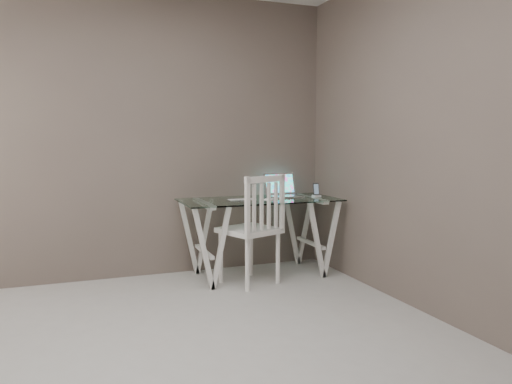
# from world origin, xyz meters

# --- Properties ---
(room) EXTENTS (4.50, 4.52, 2.71)m
(room) POSITION_xyz_m (-0.06, 0.02, 1.72)
(room) COLOR #AFACA7
(room) RESTS_ON ground
(desk) EXTENTS (1.50, 0.70, 0.75)m
(desk) POSITION_xyz_m (1.20, 1.85, 0.38)
(desk) COLOR silver
(desk) RESTS_ON ground
(chair) EXTENTS (0.59, 0.59, 1.00)m
(chair) POSITION_xyz_m (1.05, 1.57, 0.55)
(chair) COLOR white
(chair) RESTS_ON ground
(laptop) EXTENTS (0.33, 0.30, 0.23)m
(laptop) POSITION_xyz_m (1.51, 2.00, 0.80)
(laptop) COLOR #BBBCC0
(laptop) RESTS_ON desk
(keyboard) EXTENTS (0.27, 0.12, 0.01)m
(keyboard) POSITION_xyz_m (1.02, 1.84, 0.75)
(keyboard) COLOR silver
(keyboard) RESTS_ON desk
(mouse) EXTENTS (0.12, 0.07, 0.04)m
(mouse) POSITION_xyz_m (1.21, 1.63, 0.76)
(mouse) COLOR white
(mouse) RESTS_ON desk
(phone_dock) EXTENTS (0.07, 0.07, 0.13)m
(phone_dock) POSITION_xyz_m (1.81, 1.86, 0.78)
(phone_dock) COLOR white
(phone_dock) RESTS_ON desk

